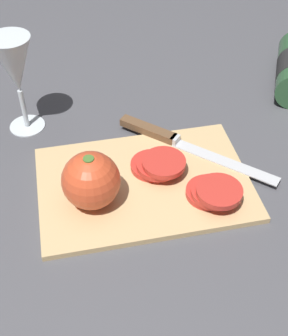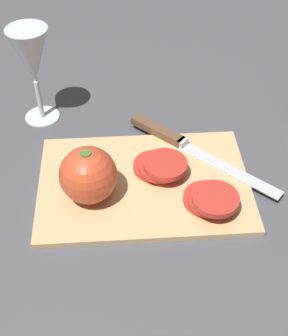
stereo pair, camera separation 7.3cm
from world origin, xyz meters
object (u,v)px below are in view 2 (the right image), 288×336
at_px(whole_tomato, 88,175).
at_px(knife, 173,139).
at_px(tomato_slice_stack_far, 211,199).
at_px(tomato_slice_stack_near, 160,166).
at_px(wine_glass, 32,60).

height_order(whole_tomato, knife, whole_tomato).
distance_m(whole_tomato, tomato_slice_stack_far, 0.19).
bearing_deg(tomato_slice_stack_far, knife, 104.57).
relative_size(tomato_slice_stack_near, tomato_slice_stack_far, 0.97).
bearing_deg(tomato_slice_stack_near, whole_tomato, -159.28).
bearing_deg(tomato_slice_stack_far, wine_glass, 137.73).
bearing_deg(wine_glass, tomato_slice_stack_near, -40.40).
distance_m(wine_glass, whole_tomato, 0.25).
relative_size(whole_tomato, tomato_slice_stack_far, 1.01).
distance_m(tomato_slice_stack_near, tomato_slice_stack_far, 0.10).
bearing_deg(whole_tomato, knife, 39.98).
distance_m(wine_glass, tomato_slice_stack_far, 0.39).
relative_size(knife, tomato_slice_stack_near, 2.69).
bearing_deg(wine_glass, tomato_slice_stack_far, -42.27).
height_order(knife, tomato_slice_stack_near, tomato_slice_stack_near).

